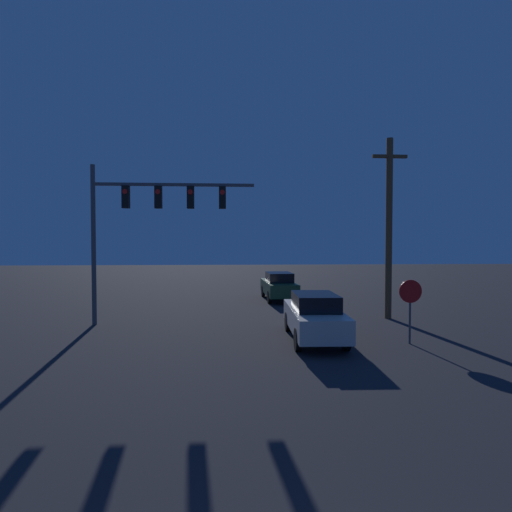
# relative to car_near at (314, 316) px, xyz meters

# --- Properties ---
(car_near) EXTENTS (1.76, 4.67, 1.61)m
(car_near) POSITION_rel_car_near_xyz_m (0.00, 0.00, 0.00)
(car_near) COLOR beige
(car_near) RESTS_ON ground_plane
(car_far) EXTENTS (1.80, 4.68, 1.61)m
(car_far) POSITION_rel_car_near_xyz_m (-0.06, 9.68, 0.00)
(car_far) COLOR #1E4728
(car_far) RESTS_ON ground_plane
(traffic_signal_mast) EXTENTS (6.55, 0.30, 6.43)m
(traffic_signal_mast) POSITION_rel_car_near_xyz_m (-6.24, 3.09, 3.72)
(traffic_signal_mast) COLOR #4C4C51
(traffic_signal_mast) RESTS_ON ground_plane
(stop_sign) EXTENTS (0.75, 0.07, 2.10)m
(stop_sign) POSITION_rel_car_near_xyz_m (3.02, -0.69, 0.64)
(stop_sign) COLOR #4C4C51
(stop_sign) RESTS_ON ground_plane
(utility_pole) EXTENTS (1.52, 0.28, 7.83)m
(utility_pole) POSITION_rel_car_near_xyz_m (4.04, 3.68, 3.23)
(utility_pole) COLOR brown
(utility_pole) RESTS_ON ground_plane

